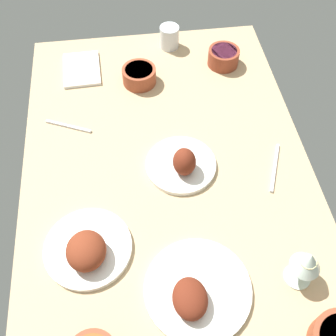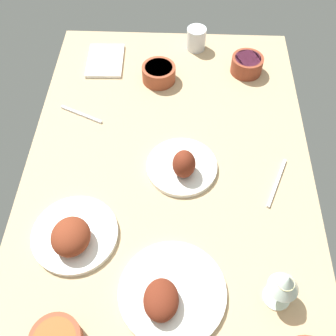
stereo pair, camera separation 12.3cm
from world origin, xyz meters
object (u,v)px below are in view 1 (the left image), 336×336
bowl_onions (223,57)px  water_tumbler (169,37)px  wine_glass (307,262)px  folded_napkin (82,69)px  spoon_loose (68,126)px  bowl_sauce (139,75)px  fork_loose (275,167)px  plate_near_viewer (196,292)px  plate_center_main (182,164)px  plate_far_side (87,249)px

bowl_onions → water_tumbler: bearing=55.0°
wine_glass → folded_napkin: 105.04cm
spoon_loose → wine_glass: bearing=159.1°
bowl_sauce → fork_loose: 58.94cm
water_tumbler → fork_loose: size_ratio=0.47×
folded_napkin → fork_loose: 80.31cm
bowl_onions → fork_loose: size_ratio=0.62×
water_tumbler → bowl_sauce: bearing=144.5°
plate_near_viewer → bowl_onions: size_ratio=2.36×
fork_loose → spoon_loose: (25.70, 64.15, 0.00)cm
bowl_onions → folded_napkin: 53.89cm
plate_center_main → folded_napkin: plate_center_main is taller
plate_far_side → fork_loose: plate_far_side is taller
bowl_sauce → folded_napkin: bearing=66.5°
plate_center_main → water_tumbler: 60.48cm
plate_near_viewer → water_tumbler: water_tumbler is taller
plate_near_viewer → water_tumbler: (99.77, -6.65, 2.47)cm
plate_near_viewer → wine_glass: size_ratio=1.97×
wine_glass → spoon_loose: 85.76cm
plate_near_viewer → plate_far_side: plate_far_side is taller
plate_near_viewer → bowl_sauce: 80.95cm
water_tumbler → fork_loose: 68.55cm
bowl_onions → water_tumbler: size_ratio=1.33×
plate_near_viewer → fork_loose: bearing=-41.1°
bowl_sauce → plate_near_viewer: bearing=-175.1°
plate_near_viewer → bowl_sauce: (80.64, 6.97, 1.35)cm
wine_glass → folded_napkin: bearing=31.9°
plate_center_main → bowl_sauce: (41.18, 9.52, 0.56)cm
plate_far_side → fork_loose: size_ratio=1.27×
plate_far_side → spoon_loose: bearing=7.4°
bowl_onions → spoon_loose: size_ratio=0.71×
fork_loose → bowl_sauce: bearing=63.0°
plate_far_side → bowl_onions: (71.86, -52.27, 0.51)cm
folded_napkin → spoon_loose: 28.59cm
water_tumbler → plate_center_main: bearing=176.1°
bowl_onions → plate_center_main: bearing=154.0°
plate_center_main → wine_glass: (-38.41, -24.57, 7.23)cm
bowl_sauce → spoon_loose: 32.19cm
plate_far_side → water_tumbler: size_ratio=2.73×
plate_near_viewer → bowl_onions: (86.55, -25.55, 1.54)cm
fork_loose → plate_center_main: bearing=105.5°
folded_napkin → wine_glass: bearing=-148.1°
plate_center_main → plate_far_side: 38.35cm
water_tumbler → plate_near_viewer: bearing=176.2°
plate_near_viewer → spoon_loose: (61.64, 32.80, -1.51)cm
plate_near_viewer → plate_center_main: bearing=-3.7°
wine_glass → spoon_loose: (60.61, 59.93, -9.53)cm
plate_center_main → bowl_onions: (47.10, -22.99, 0.75)cm
plate_center_main → water_tumbler: (60.31, -4.10, 1.68)cm
plate_center_main → fork_loose: plate_center_main is taller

